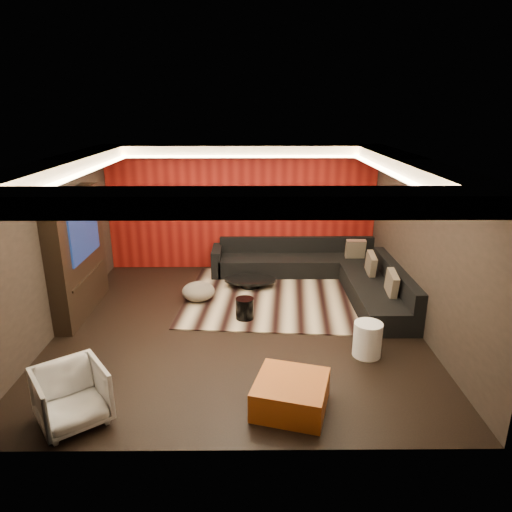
{
  "coord_description": "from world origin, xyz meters",
  "views": [
    {
      "loc": [
        0.24,
        -7.06,
        3.58
      ],
      "look_at": [
        0.3,
        0.6,
        1.05
      ],
      "focal_mm": 32.0,
      "sensor_mm": 36.0,
      "label": 1
    }
  ],
  "objects_px": {
    "coffee_table": "(250,283)",
    "white_side_table": "(367,339)",
    "armchair": "(72,396)",
    "orange_ottoman": "(291,394)",
    "sectional_sofa": "(324,273)",
    "drum_stool": "(245,308)"
  },
  "relations": [
    {
      "from": "orange_ottoman",
      "to": "white_side_table",
      "type": "bearing_deg",
      "value": 45.04
    },
    {
      "from": "coffee_table",
      "to": "white_side_table",
      "type": "relative_size",
      "value": 2.01
    },
    {
      "from": "white_side_table",
      "to": "armchair",
      "type": "relative_size",
      "value": 0.69
    },
    {
      "from": "armchair",
      "to": "white_side_table",
      "type": "bearing_deg",
      "value": -15.07
    },
    {
      "from": "orange_ottoman",
      "to": "armchair",
      "type": "distance_m",
      "value": 2.61
    },
    {
      "from": "coffee_table",
      "to": "armchair",
      "type": "relative_size",
      "value": 1.38
    },
    {
      "from": "sectional_sofa",
      "to": "white_side_table",
      "type": "bearing_deg",
      "value": -85.66
    },
    {
      "from": "drum_stool",
      "to": "orange_ottoman",
      "type": "bearing_deg",
      "value": -76.23
    },
    {
      "from": "white_side_table",
      "to": "sectional_sofa",
      "type": "xyz_separation_m",
      "value": [
        -0.22,
        2.87,
        -0.0
      ]
    },
    {
      "from": "coffee_table",
      "to": "white_side_table",
      "type": "distance_m",
      "value": 3.24
    },
    {
      "from": "coffee_table",
      "to": "orange_ottoman",
      "type": "bearing_deg",
      "value": -82.49
    },
    {
      "from": "white_side_table",
      "to": "armchair",
      "type": "height_order",
      "value": "armchair"
    },
    {
      "from": "drum_stool",
      "to": "armchair",
      "type": "bearing_deg",
      "value": -126.06
    },
    {
      "from": "white_side_table",
      "to": "sectional_sofa",
      "type": "distance_m",
      "value": 2.88
    },
    {
      "from": "drum_stool",
      "to": "armchair",
      "type": "xyz_separation_m",
      "value": [
        -1.98,
        -2.73,
        0.14
      ]
    },
    {
      "from": "drum_stool",
      "to": "armchair",
      "type": "distance_m",
      "value": 3.38
    },
    {
      "from": "coffee_table",
      "to": "armchair",
      "type": "bearing_deg",
      "value": -116.25
    },
    {
      "from": "orange_ottoman",
      "to": "drum_stool",
      "type": "bearing_deg",
      "value": 103.77
    },
    {
      "from": "orange_ottoman",
      "to": "armchair",
      "type": "relative_size",
      "value": 1.11
    },
    {
      "from": "white_side_table",
      "to": "sectional_sofa",
      "type": "relative_size",
      "value": 0.15
    },
    {
      "from": "white_side_table",
      "to": "armchair",
      "type": "bearing_deg",
      "value": -158.78
    },
    {
      "from": "coffee_table",
      "to": "white_side_table",
      "type": "bearing_deg",
      "value": -56.9
    }
  ]
}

